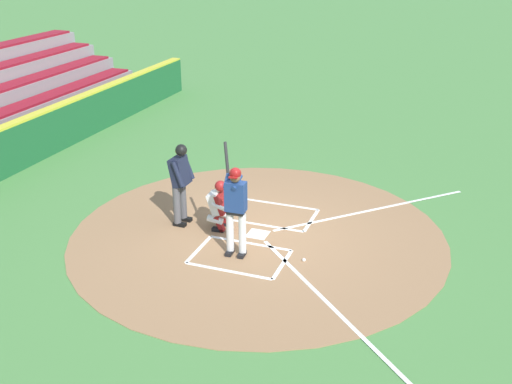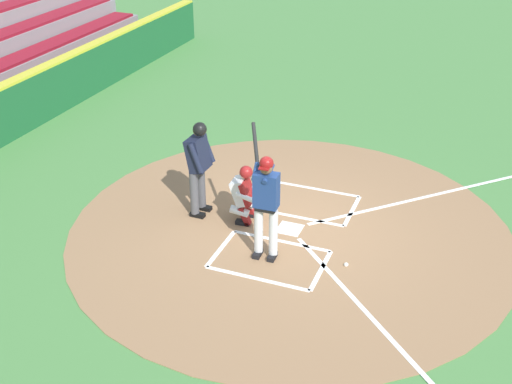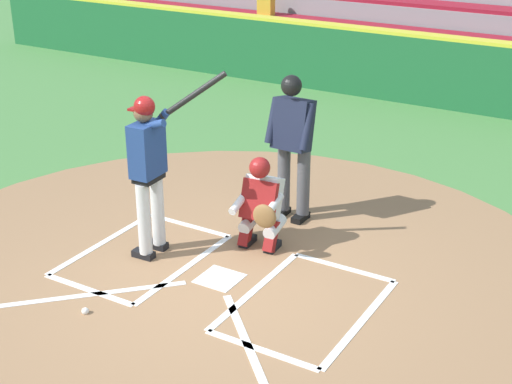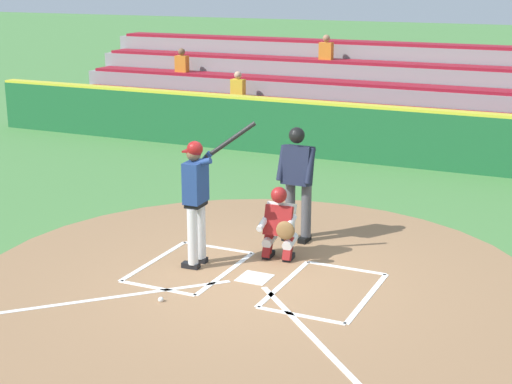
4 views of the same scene
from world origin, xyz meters
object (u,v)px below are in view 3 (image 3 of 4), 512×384
at_px(catcher, 261,202).
at_px(baseball, 85,311).
at_px(plate_umpire, 293,138).
at_px(batter, 149,165).

relative_size(catcher, baseball, 15.27).
bearing_deg(plate_umpire, baseball, 76.90).
relative_size(plate_umpire, baseball, 25.20).
bearing_deg(baseball, plate_umpire, -103.10).
relative_size(batter, baseball, 28.76).
height_order(batter, plate_umpire, batter).
bearing_deg(baseball, catcher, -110.17).
distance_m(batter, baseball, 1.74).
relative_size(catcher, plate_umpire, 0.61).
height_order(plate_umpire, baseball, plate_umpire).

